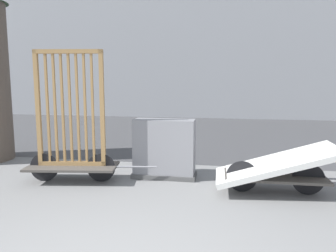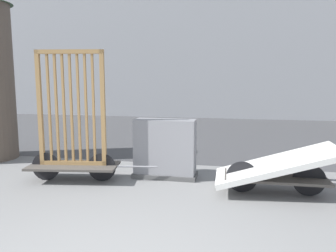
% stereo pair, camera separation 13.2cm
% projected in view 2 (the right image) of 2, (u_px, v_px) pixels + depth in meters
% --- Properties ---
extents(road_strip, '(56.00, 8.55, 0.01)m').
position_uv_depth(road_strip, '(203.00, 133.00, 11.01)').
color(road_strip, '#424244').
rests_on(road_strip, ground_plane).
extents(building_facade, '(48.00, 4.00, 10.53)m').
position_uv_depth(building_facade, '(217.00, 9.00, 16.36)').
color(building_facade, gray).
rests_on(building_facade, ground_plane).
extents(bike_cart_with_bedframe, '(2.26, 0.89, 2.26)m').
position_uv_depth(bike_cart_with_bedframe, '(73.00, 139.00, 5.65)').
color(bike_cart_with_bedframe, '#4C4742').
rests_on(bike_cart_with_bedframe, ground_plane).
extents(bike_cart_with_mattress, '(2.38, 0.99, 0.78)m').
position_uv_depth(bike_cart_with_mattress, '(276.00, 168.00, 5.02)').
color(bike_cart_with_mattress, '#4C4742').
rests_on(bike_cart_with_mattress, ground_plane).
extents(utility_cabinet, '(1.15, 0.47, 1.06)m').
position_uv_depth(utility_cabinet, '(165.00, 151.00, 5.89)').
color(utility_cabinet, '#4C4C4C').
rests_on(utility_cabinet, ground_plane).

